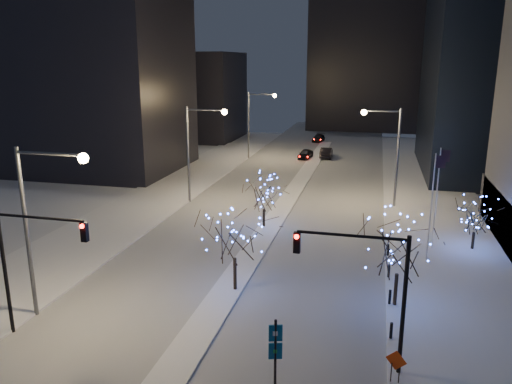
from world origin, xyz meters
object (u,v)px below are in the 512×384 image
(street_lamp_w_mid, at_px, (197,141))
(car_near, at_px, (305,154))
(holiday_tree_median_near, at_px, (235,235))
(holiday_tree_median_far, at_px, (264,194))
(holiday_tree_plaza_far, at_px, (476,218))
(traffic_signal_east, at_px, (370,279))
(wayfinding_sign, at_px, (275,347))
(holiday_tree_plaza_near, at_px, (399,247))
(car_far, at_px, (319,138))
(street_lamp_w_far, at_px, (255,116))
(street_lamp_east, at_px, (389,144))
(traffic_signal_west, at_px, (28,254))
(construction_sign, at_px, (396,363))
(street_lamp_w_near, at_px, (41,210))
(car_mid, at_px, (326,153))

(street_lamp_w_mid, height_order, car_near, street_lamp_w_mid)
(holiday_tree_median_near, relative_size, holiday_tree_median_far, 1.18)
(holiday_tree_plaza_far, bearing_deg, traffic_signal_east, -113.21)
(street_lamp_w_mid, height_order, wayfinding_sign, street_lamp_w_mid)
(holiday_tree_plaza_near, bearing_deg, holiday_tree_plaza_far, 60.84)
(street_lamp_w_mid, height_order, car_far, street_lamp_w_mid)
(street_lamp_w_far, height_order, street_lamp_east, same)
(traffic_signal_west, relative_size, construction_sign, 4.28)
(street_lamp_east, bearing_deg, street_lamp_w_near, -124.19)
(street_lamp_w_far, distance_m, car_mid, 12.38)
(traffic_signal_east, xyz_separation_m, car_far, (-10.44, 69.88, -4.11))
(holiday_tree_plaza_near, bearing_deg, car_far, 100.80)
(car_near, bearing_deg, car_far, 96.71)
(street_lamp_w_near, xyz_separation_m, car_mid, (10.44, 53.41, -5.71))
(street_lamp_w_mid, height_order, construction_sign, street_lamp_w_mid)
(holiday_tree_plaza_far, bearing_deg, holiday_tree_plaza_near, -119.16)
(street_lamp_w_near, bearing_deg, holiday_tree_plaza_near, 17.09)
(traffic_signal_west, bearing_deg, traffic_signal_east, 3.29)
(traffic_signal_east, xyz_separation_m, holiday_tree_plaza_near, (1.56, 6.98, -0.88))
(traffic_signal_west, relative_size, holiday_tree_plaza_far, 1.74)
(street_lamp_w_near, distance_m, holiday_tree_median_far, 20.70)
(street_lamp_w_near, bearing_deg, holiday_tree_plaza_far, 33.67)
(car_far, bearing_deg, traffic_signal_west, -90.96)
(traffic_signal_east, bearing_deg, holiday_tree_plaza_far, 66.79)
(street_lamp_w_mid, xyz_separation_m, car_mid, (10.44, 28.41, -5.71))
(wayfinding_sign, bearing_deg, car_far, 77.98)
(wayfinding_sign, bearing_deg, street_lamp_w_mid, 98.99)
(street_lamp_w_mid, xyz_separation_m, holiday_tree_plaza_far, (25.63, -7.93, -3.78))
(wayfinding_sign, bearing_deg, holiday_tree_median_near, 99.03)
(street_lamp_w_far, xyz_separation_m, car_mid, (10.44, 3.41, -5.71))
(traffic_signal_west, bearing_deg, wayfinding_sign, -5.91)
(car_near, xyz_separation_m, car_far, (0.00, 17.08, -0.07))
(traffic_signal_west, height_order, holiday_tree_plaza_far, traffic_signal_west)
(street_lamp_east, height_order, traffic_signal_west, street_lamp_east)
(street_lamp_w_far, distance_m, wayfinding_sign, 55.36)
(traffic_signal_west, distance_m, car_near, 54.40)
(wayfinding_sign, bearing_deg, car_near, 79.56)
(traffic_signal_west, bearing_deg, holiday_tree_median_far, 68.93)
(construction_sign, bearing_deg, wayfinding_sign, -143.50)
(street_lamp_w_far, height_order, car_mid, street_lamp_w_far)
(holiday_tree_median_near, distance_m, construction_sign, 12.70)
(traffic_signal_east, bearing_deg, street_lamp_w_mid, 124.51)
(traffic_signal_east, height_order, holiday_tree_median_near, traffic_signal_east)
(car_far, xyz_separation_m, holiday_tree_median_far, (1.00, -50.27, 2.51))
(car_near, xyz_separation_m, car_mid, (3.00, 1.61, 0.07))
(holiday_tree_plaza_far, bearing_deg, holiday_tree_median_near, -145.04)
(traffic_signal_west, relative_size, holiday_tree_plaza_near, 1.20)
(street_lamp_w_mid, bearing_deg, car_far, 80.38)
(holiday_tree_median_far, relative_size, construction_sign, 2.89)
(car_far, relative_size, wayfinding_sign, 1.29)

